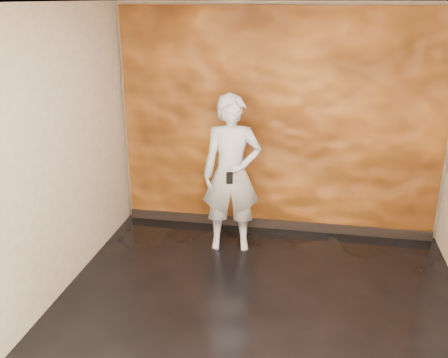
# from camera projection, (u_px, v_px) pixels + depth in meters

# --- Properties ---
(room) EXTENTS (4.02, 4.02, 2.81)m
(room) POSITION_uv_depth(u_px,v_px,m) (260.00, 176.00, 4.25)
(room) COLOR black
(room) RESTS_ON ground
(feature_wall) EXTENTS (3.90, 0.06, 2.75)m
(feature_wall) POSITION_uv_depth(u_px,v_px,m) (279.00, 124.00, 6.07)
(feature_wall) COLOR #C46D22
(feature_wall) RESTS_ON ground
(baseboard) EXTENTS (3.90, 0.04, 0.12)m
(baseboard) POSITION_uv_depth(u_px,v_px,m) (275.00, 224.00, 6.49)
(baseboard) COLOR black
(baseboard) RESTS_ON ground
(man) EXTENTS (0.73, 0.54, 1.85)m
(man) POSITION_uv_depth(u_px,v_px,m) (232.00, 174.00, 5.73)
(man) COLOR #959AA3
(man) RESTS_ON ground
(phone) EXTENTS (0.08, 0.03, 0.14)m
(phone) POSITION_uv_depth(u_px,v_px,m) (230.00, 178.00, 5.43)
(phone) COLOR black
(phone) RESTS_ON man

